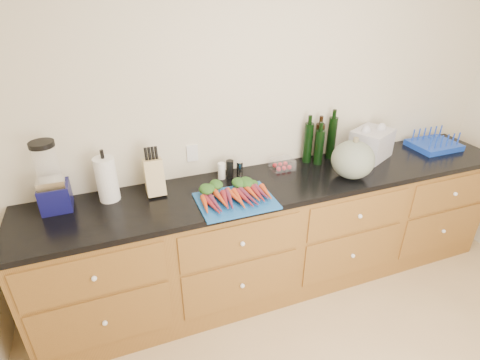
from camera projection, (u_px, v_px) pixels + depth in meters
name	position (u px, v px, depth m)	size (l,w,h in m)	color
wall_back	(268.00, 118.00, 2.79)	(4.10, 0.05, 2.60)	beige
cabinets	(282.00, 235.00, 2.92)	(3.60, 0.64, 0.90)	brown
countertop	(285.00, 182.00, 2.70)	(3.64, 0.62, 0.04)	black
cutting_board	(236.00, 201.00, 2.42)	(0.49, 0.37, 0.01)	#1553A4
carrots	(234.00, 194.00, 2.44)	(0.45, 0.31, 0.06)	#CF4418
squash	(353.00, 160.00, 2.67)	(0.31, 0.31, 0.28)	#5D6A59
blender_appliance	(51.00, 181.00, 2.26)	(0.18, 0.18, 0.45)	#0F0F49
paper_towel	(107.00, 179.00, 2.39)	(0.13, 0.13, 0.30)	white
knife_block	(154.00, 177.00, 2.47)	(0.12, 0.12, 0.24)	tan
grinder_salt	(222.00, 171.00, 2.68)	(0.05, 0.05, 0.12)	white
grinder_pepper	(230.00, 169.00, 2.70)	(0.05, 0.05, 0.13)	black
canister_chrome	(240.00, 169.00, 2.73)	(0.05, 0.05, 0.11)	silver
tomato_box	(282.00, 164.00, 2.83)	(0.17, 0.13, 0.08)	white
bottles	(320.00, 142.00, 2.92)	(0.28, 0.14, 0.34)	black
grocery_bag	(371.00, 144.00, 2.99)	(0.31, 0.25, 0.23)	silver
dish_rack	(434.00, 144.00, 3.19)	(0.38, 0.30, 0.15)	#153CBA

